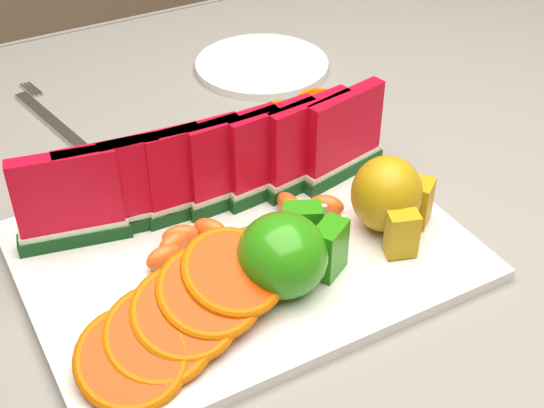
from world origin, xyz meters
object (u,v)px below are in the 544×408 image
at_px(apple_cluster, 288,253).
at_px(fork, 49,118).
at_px(pear_cluster, 390,197).
at_px(side_plate, 262,65).
at_px(platter, 243,251).

height_order(apple_cluster, fork, apple_cluster).
relative_size(pear_cluster, side_plate, 0.40).
relative_size(side_plate, fork, 1.13).
bearing_deg(platter, fork, 104.99).
xyz_separation_m(apple_cluster, pear_cluster, (0.12, 0.02, 0.01)).
bearing_deg(side_plate, platter, -121.12).
distance_m(platter, pear_cluster, 0.15).
xyz_separation_m(platter, side_plate, (0.20, 0.33, -0.00)).
distance_m(platter, side_plate, 0.39).
height_order(apple_cluster, side_plate, apple_cluster).
bearing_deg(apple_cluster, side_plate, 64.56).
distance_m(pear_cluster, side_plate, 0.38).
distance_m(apple_cluster, side_plate, 0.43).
bearing_deg(platter, apple_cluster, -77.71).
bearing_deg(platter, pear_cluster, -18.12).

